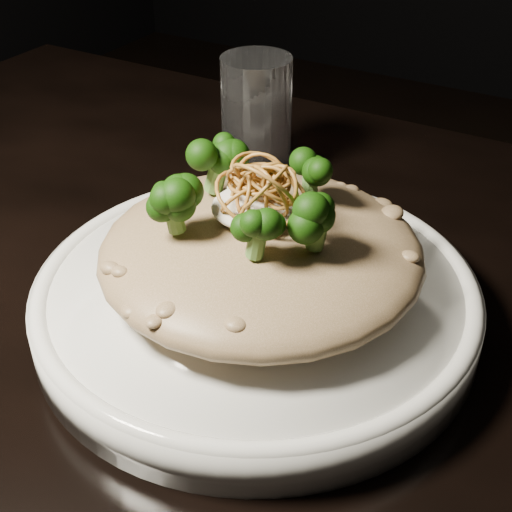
{
  "coord_description": "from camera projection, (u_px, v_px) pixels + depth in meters",
  "views": [
    {
      "loc": [
        0.24,
        -0.34,
        1.08
      ],
      "look_at": [
        0.03,
        0.01,
        0.81
      ],
      "focal_mm": 50.0,
      "sensor_mm": 36.0,
      "label": 1
    }
  ],
  "objects": [
    {
      "name": "cheese",
      "position": [
        255.0,
        207.0,
        0.48
      ],
      "size": [
        0.06,
        0.06,
        0.02
      ],
      "primitive_type": "ellipsoid",
      "color": "white",
      "rests_on": "risotto"
    },
    {
      "name": "broccoli",
      "position": [
        248.0,
        185.0,
        0.46
      ],
      "size": [
        0.15,
        0.15,
        0.05
      ],
      "primitive_type": null,
      "color": "black",
      "rests_on": "risotto"
    },
    {
      "name": "risotto",
      "position": [
        261.0,
        251.0,
        0.49
      ],
      "size": [
        0.23,
        0.23,
        0.05
      ],
      "primitive_type": "ellipsoid",
      "color": "brown",
      "rests_on": "plate"
    },
    {
      "name": "table",
      "position": [
        215.0,
        388.0,
        0.58
      ],
      "size": [
        1.1,
        0.8,
        0.75
      ],
      "color": "black",
      "rests_on": "ground"
    },
    {
      "name": "plate",
      "position": [
        256.0,
        300.0,
        0.51
      ],
      "size": [
        0.32,
        0.32,
        0.03
      ],
      "primitive_type": "cylinder",
      "color": "white",
      "rests_on": "table"
    },
    {
      "name": "drinking_glass",
      "position": [
        256.0,
        118.0,
        0.68
      ],
      "size": [
        0.07,
        0.07,
        0.12
      ],
      "primitive_type": "cylinder",
      "rotation": [
        0.0,
        0.0,
        -0.03
      ],
      "color": "white",
      "rests_on": "table"
    },
    {
      "name": "shallots",
      "position": [
        266.0,
        176.0,
        0.46
      ],
      "size": [
        0.05,
        0.05,
        0.03
      ],
      "primitive_type": null,
      "color": "brown",
      "rests_on": "cheese"
    }
  ]
}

